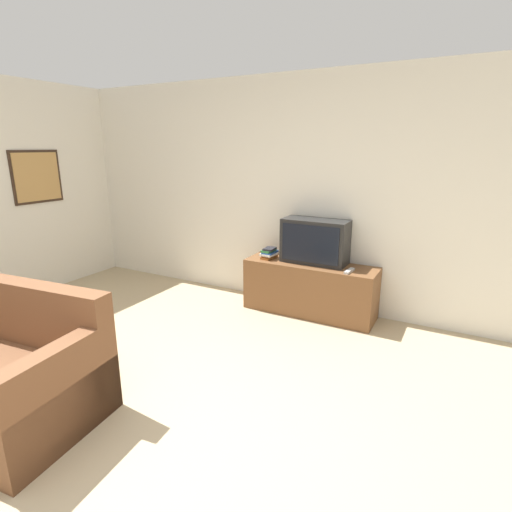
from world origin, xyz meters
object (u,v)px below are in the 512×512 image
tv_stand (310,288)px  television (315,241)px  book_stack (269,253)px  remote_on_stand (349,271)px

tv_stand → television: television is taller
tv_stand → book_stack: bearing=-176.4°
tv_stand → television: (0.02, 0.06, 0.53)m
tv_stand → remote_on_stand: size_ratio=7.49×
tv_stand → book_stack: size_ratio=6.49×
television → book_stack: 0.55m
television → book_stack: television is taller
television → book_stack: (-0.51, -0.09, -0.18)m
book_stack → remote_on_stand: size_ratio=1.15×
book_stack → tv_stand: bearing=3.6°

